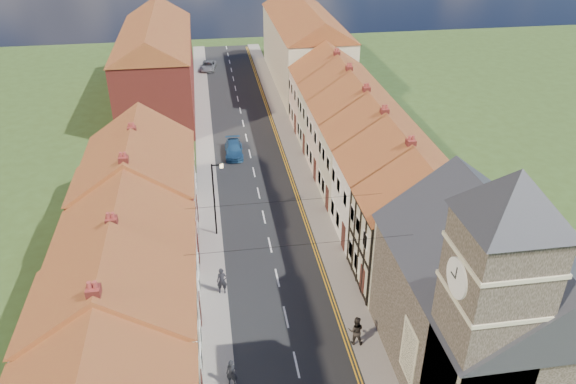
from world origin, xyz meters
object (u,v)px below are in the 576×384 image
Objects in this scene: church at (491,299)px; pedestrian_left at (232,373)px; car_far at (234,149)px; car_distant at (208,66)px; lamppost at (215,195)px; pedestrian_left_b at (222,281)px; pedestrian_right at (356,331)px.

church reaches higher than pedestrian_left.
car_far is (-10.94, 30.68, -5.26)m from church.
church is at bearing -69.11° from car_far.
car_far reaches higher than car_distant.
lamppost is 1.38× the size of car_distant.
pedestrian_left reaches higher than car_far.
church is at bearing 7.83° from pedestrian_left.
car_far is 2.58× the size of pedestrian_left.
car_distant is (-12.56, 59.17, -5.27)m from church.
pedestrian_left is at bearing -92.93° from car_far.
pedestrian_left is 7.83m from pedestrian_left_b.
pedestrian_left_b reaches higher than car_far.
car_far is 29.01m from pedestrian_left.
pedestrian_left is at bearing 172.40° from church.
pedestrian_left is 7.67m from pedestrian_right.
pedestrian_left_b is (-7.51, 5.83, -0.01)m from pedestrian_right.
car_distant is at bearing 94.51° from car_far.
car_distant is 2.61× the size of pedestrian_left.
lamppost is 42.60m from car_distant.
lamppost is at bearing -97.80° from car_far.
lamppost is 15.16m from pedestrian_right.
car_far is 2.24× the size of pedestrian_right.
lamppost is 14.47m from car_far.
car_far is at bearing 80.95° from lamppost.
church is at bearing 161.29° from pedestrian_right.
pedestrian_left_b is at bearing -89.99° from lamppost.
pedestrian_left is (-2.12, -28.93, 0.33)m from car_far.
lamppost is 3.62× the size of pedestrian_left.
car_distant is at bearing 101.98° from church.
lamppost is at bearing -45.10° from pedestrian_right.
pedestrian_left_b is at bearing 106.24° from pedestrian_left.
lamppost is 15.16m from pedestrian_left.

